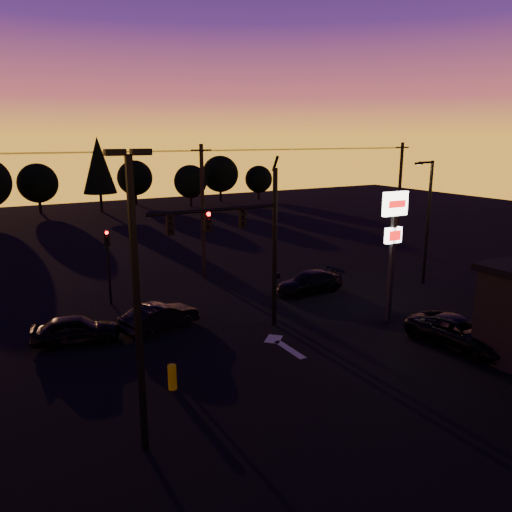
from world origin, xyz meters
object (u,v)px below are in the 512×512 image
(streetlight, at_px, (427,217))
(car_left, at_px, (76,329))
(suv_parked, at_px, (460,333))
(secondary_signal, at_px, (108,256))
(pylon_sign, at_px, (394,229))
(car_mid, at_px, (160,317))
(bollard, at_px, (172,377))
(parking_lot_light, at_px, (136,287))
(car_right, at_px, (309,282))
(traffic_signal_mast, at_px, (246,234))

(streetlight, bearing_deg, car_left, 177.14)
(car_left, relative_size, suv_parked, 0.80)
(streetlight, distance_m, car_left, 22.06)
(secondary_signal, height_order, pylon_sign, pylon_sign)
(car_mid, bearing_deg, bollard, 148.72)
(secondary_signal, relative_size, car_mid, 1.08)
(parking_lot_light, height_order, bollard, parking_lot_light)
(car_mid, bearing_deg, pylon_sign, -130.37)
(secondary_signal, relative_size, bollard, 4.38)
(car_right, bearing_deg, traffic_signal_mast, -61.88)
(bollard, xyz_separation_m, car_mid, (1.63, 6.13, 0.17))
(car_left, relative_size, car_right, 0.88)
(pylon_sign, height_order, car_right, pylon_sign)
(car_right, bearing_deg, car_left, -87.25)
(parking_lot_light, relative_size, pylon_sign, 1.34)
(traffic_signal_mast, relative_size, parking_lot_light, 0.94)
(traffic_signal_mast, bearing_deg, pylon_sign, -19.36)
(car_mid, height_order, suv_parked, suv_parked)
(pylon_sign, bearing_deg, car_right, 96.87)
(pylon_sign, relative_size, streetlight, 0.85)
(secondary_signal, distance_m, car_mid, 5.75)
(parking_lot_light, distance_m, car_right, 17.97)
(suv_parked, bearing_deg, traffic_signal_mast, 132.78)
(traffic_signal_mast, distance_m, pylon_sign, 7.52)
(streetlight, bearing_deg, pylon_sign, -149.92)
(pylon_sign, distance_m, car_left, 16.21)
(pylon_sign, bearing_deg, secondary_signal, 140.23)
(parking_lot_light, bearing_deg, car_right, 37.55)
(car_right, bearing_deg, parking_lot_light, -53.76)
(pylon_sign, xyz_separation_m, streetlight, (6.91, 4.00, -0.49))
(streetlight, relative_size, car_left, 2.02)
(parking_lot_light, distance_m, car_left, 10.63)
(pylon_sign, xyz_separation_m, suv_parked, (0.46, -4.10, -4.23))
(car_left, xyz_separation_m, car_mid, (4.00, -0.28, -0.01))
(secondary_signal, relative_size, car_left, 1.10)
(car_mid, bearing_deg, car_right, -99.12)
(secondary_signal, bearing_deg, streetlight, -17.56)
(streetlight, bearing_deg, parking_lot_light, -158.35)
(car_mid, xyz_separation_m, car_right, (10.06, 1.28, -0.02))
(car_mid, relative_size, suv_parked, 0.82)
(pylon_sign, height_order, streetlight, streetlight)
(pylon_sign, bearing_deg, suv_parked, -83.56)
(pylon_sign, height_order, car_left, pylon_sign)
(traffic_signal_mast, bearing_deg, car_right, 29.43)
(pylon_sign, height_order, bollard, pylon_sign)
(traffic_signal_mast, height_order, parking_lot_light, parking_lot_light)
(secondary_signal, relative_size, suv_parked, 0.88)
(streetlight, bearing_deg, car_right, 164.75)
(traffic_signal_mast, relative_size, car_mid, 2.12)
(pylon_sign, relative_size, suv_parked, 1.38)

